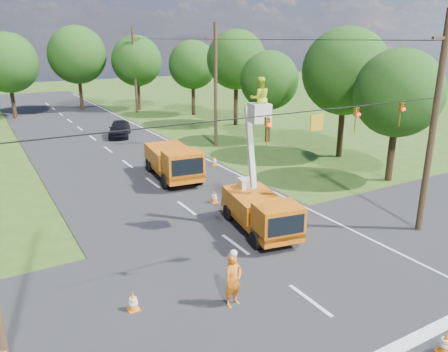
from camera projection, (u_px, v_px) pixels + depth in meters
ground at (127, 165)px, 31.75m from camera, size 140.00×140.00×0.00m
road_main at (127, 165)px, 31.75m from camera, size 12.00×100.00×0.06m
road_cross at (276, 276)px, 16.91m from camera, size 56.00×10.00×0.07m
edge_line at (196, 155)px, 34.43m from camera, size 0.12×90.00×0.02m
bucket_truck at (261, 200)px, 20.27m from camera, size 2.85×5.56×7.19m
second_truck at (174, 161)px, 28.13m from camera, size 3.03×6.38×2.30m
ground_worker at (233, 280)px, 14.76m from camera, size 0.81×0.62×1.96m
distant_car at (119, 129)px, 40.49m from camera, size 3.36×4.82×1.52m
traffic_cone_1 at (446, 343)px, 12.65m from camera, size 0.38×0.38×0.71m
traffic_cone_2 at (226, 205)px, 23.03m from camera, size 0.38×0.38×0.71m
traffic_cone_3 at (214, 197)px, 24.27m from camera, size 0.38×0.38×0.71m
traffic_cone_4 at (133, 301)px, 14.65m from camera, size 0.38×0.38×0.71m
traffic_cone_7 at (214, 161)px, 31.44m from camera, size 0.38×0.38×0.71m
pole_right_near at (434, 125)px, 19.44m from camera, size 1.80×0.30×10.00m
pole_right_mid at (216, 85)px, 35.92m from camera, size 1.80×0.30×10.00m
pole_right_far at (135, 70)px, 52.41m from camera, size 1.80×0.30×10.00m
signal_span at (330, 120)px, 16.20m from camera, size 18.00×0.29×1.07m
tree_right_a at (398, 93)px, 26.64m from camera, size 5.40×5.40×8.28m
tree_right_b at (346, 72)px, 32.04m from camera, size 6.40×6.40×9.65m
tree_right_c at (269, 81)px, 37.29m from camera, size 5.00×5.00×7.83m
tree_right_d at (236, 60)px, 44.24m from camera, size 6.00×6.00×9.70m
tree_right_e at (193, 65)px, 50.61m from camera, size 5.60×5.60×8.63m
tree_far_a at (7, 63)px, 48.09m from camera, size 6.60×6.60×9.50m
tree_far_b at (77, 55)px, 53.38m from camera, size 7.00×7.00×10.32m
tree_far_c at (137, 61)px, 54.25m from camera, size 6.20×6.20×9.18m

